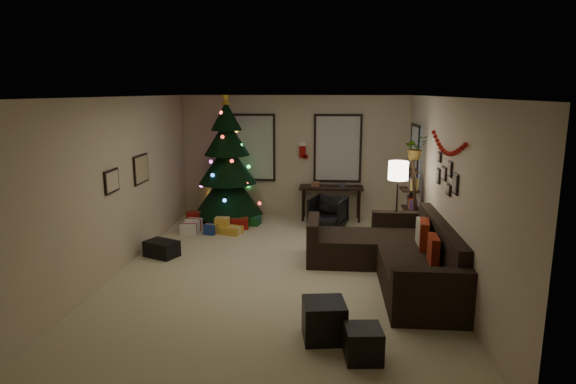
% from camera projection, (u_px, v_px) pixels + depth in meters
% --- Properties ---
extents(floor, '(7.00, 7.00, 0.00)m').
position_uv_depth(floor, '(278.00, 271.00, 7.69)').
color(floor, beige).
rests_on(floor, ground).
extents(ceiling, '(7.00, 7.00, 0.00)m').
position_uv_depth(ceiling, '(278.00, 97.00, 7.14)').
color(ceiling, white).
rests_on(ceiling, floor).
extents(wall_back, '(5.00, 0.00, 5.00)m').
position_uv_depth(wall_back, '(295.00, 157.00, 10.83)').
color(wall_back, beige).
rests_on(wall_back, floor).
extents(wall_front, '(5.00, 0.00, 5.00)m').
position_uv_depth(wall_front, '(234.00, 269.00, 4.00)').
color(wall_front, beige).
rests_on(wall_front, floor).
extents(wall_left, '(0.00, 7.00, 7.00)m').
position_uv_depth(wall_left, '(120.00, 184.00, 7.62)').
color(wall_left, beige).
rests_on(wall_left, floor).
extents(wall_right, '(0.00, 7.00, 7.00)m').
position_uv_depth(wall_right, '(446.00, 190.00, 7.21)').
color(wall_right, beige).
rests_on(wall_right, floor).
extents(window_back_left, '(1.05, 0.06, 1.50)m').
position_uv_depth(window_back_left, '(252.00, 148.00, 10.84)').
color(window_back_left, '#728CB2').
rests_on(window_back_left, wall_back).
extents(window_back_right, '(1.05, 0.06, 1.50)m').
position_uv_depth(window_back_right, '(338.00, 148.00, 10.68)').
color(window_back_right, '#728CB2').
rests_on(window_back_right, wall_back).
extents(window_right_wall, '(0.06, 0.90, 1.30)m').
position_uv_depth(window_right_wall, '(415.00, 157.00, 9.67)').
color(window_right_wall, '#728CB2').
rests_on(window_right_wall, wall_right).
extents(christmas_tree, '(1.51, 1.51, 2.80)m').
position_uv_depth(christmas_tree, '(227.00, 168.00, 10.49)').
color(christmas_tree, black).
rests_on(christmas_tree, floor).
extents(presents, '(1.53, 1.17, 0.30)m').
position_uv_depth(presents, '(215.00, 224.00, 9.99)').
color(presents, maroon).
rests_on(presents, floor).
extents(sofa, '(2.09, 3.02, 0.92)m').
position_uv_depth(sofa, '(396.00, 257.00, 7.41)').
color(sofa, black).
rests_on(sofa, floor).
extents(pillow_red_a, '(0.13, 0.42, 0.41)m').
position_uv_depth(pillow_red_a, '(433.00, 251.00, 6.66)').
color(pillow_red_a, maroon).
rests_on(pillow_red_a, sofa).
extents(pillow_red_b, '(0.20, 0.50, 0.48)m').
position_uv_depth(pillow_red_b, '(424.00, 236.00, 7.32)').
color(pillow_red_b, maroon).
rests_on(pillow_red_b, sofa).
extents(pillow_cream, '(0.13, 0.44, 0.44)m').
position_uv_depth(pillow_cream, '(422.00, 234.00, 7.47)').
color(pillow_cream, '#C1B69C').
rests_on(pillow_cream, sofa).
extents(ottoman_near, '(0.53, 0.53, 0.45)m').
position_uv_depth(ottoman_near, '(324.00, 320.00, 5.54)').
color(ottoman_near, black).
rests_on(ottoman_near, floor).
extents(ottoman_far, '(0.42, 0.42, 0.36)m').
position_uv_depth(ottoman_far, '(363.00, 344.00, 5.11)').
color(ottoman_far, black).
rests_on(ottoman_far, floor).
extents(desk, '(1.38, 0.49, 0.74)m').
position_uv_depth(desk, '(331.00, 190.00, 10.63)').
color(desk, black).
rests_on(desk, floor).
extents(desk_chair, '(0.79, 0.76, 0.65)m').
position_uv_depth(desk_chair, '(328.00, 212.00, 10.06)').
color(desk_chair, black).
rests_on(desk_chair, floor).
extents(bookshelf, '(0.30, 0.47, 1.59)m').
position_uv_depth(bookshelf, '(412.00, 203.00, 8.96)').
color(bookshelf, black).
rests_on(bookshelf, floor).
extents(potted_plant, '(0.66, 0.62, 0.58)m').
position_uv_depth(potted_plant, '(415.00, 144.00, 8.69)').
color(potted_plant, '#4C4C4C').
rests_on(potted_plant, bookshelf).
extents(floor_lamp, '(0.34, 0.34, 1.61)m').
position_uv_depth(floor_lamp, '(398.00, 177.00, 8.34)').
color(floor_lamp, black).
rests_on(floor_lamp, floor).
extents(art_map, '(0.04, 0.60, 0.50)m').
position_uv_depth(art_map, '(141.00, 169.00, 8.43)').
color(art_map, black).
rests_on(art_map, wall_left).
extents(art_abstract, '(0.04, 0.45, 0.35)m').
position_uv_depth(art_abstract, '(112.00, 181.00, 7.30)').
color(art_abstract, black).
rests_on(art_abstract, wall_left).
extents(gallery, '(0.03, 1.25, 0.54)m').
position_uv_depth(gallery, '(447.00, 176.00, 7.09)').
color(gallery, black).
rests_on(gallery, wall_right).
extents(garland, '(0.08, 1.90, 0.30)m').
position_uv_depth(garland, '(447.00, 145.00, 6.98)').
color(garland, '#A5140C').
rests_on(garland, wall_right).
extents(stocking_left, '(0.20, 0.05, 0.36)m').
position_uv_depth(stocking_left, '(288.00, 152.00, 10.88)').
color(stocking_left, '#990F0C').
rests_on(stocking_left, wall_back).
extents(stocking_right, '(0.20, 0.05, 0.36)m').
position_uv_depth(stocking_right, '(303.00, 150.00, 10.72)').
color(stocking_right, '#990F0C').
rests_on(stocking_right, wall_back).
extents(storage_bin, '(0.65, 0.56, 0.27)m').
position_uv_depth(storage_bin, '(162.00, 249.00, 8.33)').
color(storage_bin, black).
rests_on(storage_bin, floor).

